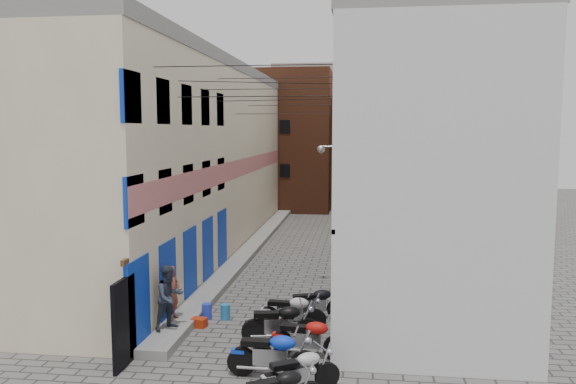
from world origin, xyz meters
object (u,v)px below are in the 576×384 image
at_px(motorcycle_d, 308,336).
at_px(motorcycle_g, 315,302).
at_px(water_jug_far, 225,312).
at_px(red_crate, 199,323).
at_px(person_b, 169,297).
at_px(motorcycle_e, 281,321).
at_px(motorcycle_b, 300,370).
at_px(water_jug_near, 207,311).
at_px(motorcycle_f, 292,310).
at_px(motorcycle_c, 273,351).
at_px(person_a, 172,293).

relative_size(motorcycle_d, motorcycle_g, 1.03).
bearing_deg(water_jug_far, red_crate, -127.91).
bearing_deg(motorcycle_g, person_b, -82.19).
bearing_deg(motorcycle_e, motorcycle_d, 30.82).
bearing_deg(red_crate, motorcycle_b, -48.47).
bearing_deg(motorcycle_b, motorcycle_d, 148.14).
distance_m(water_jug_near, water_jug_far, 0.57).
distance_m(motorcycle_f, water_jug_far, 2.24).
bearing_deg(person_b, motorcycle_c, -86.87).
bearing_deg(motorcycle_d, water_jug_near, -122.02).
bearing_deg(red_crate, motorcycle_c, -48.74).
height_order(motorcycle_b, motorcycle_e, motorcycle_e).
height_order(motorcycle_c, person_b, person_b).
height_order(motorcycle_f, person_b, person_b).
bearing_deg(motorcycle_g, motorcycle_b, -17.89).
height_order(motorcycle_g, person_a, person_a).
bearing_deg(motorcycle_f, motorcycle_b, 11.19).
relative_size(motorcycle_b, motorcycle_g, 0.98).
relative_size(motorcycle_g, red_crate, 4.68).
bearing_deg(motorcycle_f, motorcycle_c, 0.85).
xyz_separation_m(motorcycle_e, water_jug_near, (-2.53, 1.64, -0.38)).
xyz_separation_m(motorcycle_c, person_a, (-3.44, 2.94, 0.42)).
bearing_deg(person_a, motorcycle_b, -119.96).
height_order(motorcycle_e, person_a, person_a).
distance_m(motorcycle_d, red_crate, 3.90).
bearing_deg(person_b, motorcycle_b, -89.81).
bearing_deg(motorcycle_b, motorcycle_c, -169.29).
height_order(motorcycle_d, motorcycle_g, motorcycle_d).
relative_size(motorcycle_b, person_b, 1.08).
distance_m(motorcycle_b, person_b, 4.98).
height_order(motorcycle_g, water_jug_near, motorcycle_g).
bearing_deg(water_jug_near, motorcycle_c, -54.92).
relative_size(motorcycle_e, person_a, 1.35).
bearing_deg(motorcycle_e, person_b, -101.93).
relative_size(motorcycle_b, motorcycle_d, 0.95).
height_order(motorcycle_d, red_crate, motorcycle_d).
height_order(motorcycle_e, motorcycle_g, motorcycle_e).
xyz_separation_m(motorcycle_b, motorcycle_f, (-0.67, 4.01, 0.02)).
relative_size(motorcycle_b, motorcycle_f, 0.97).
height_order(motorcycle_g, red_crate, motorcycle_g).
relative_size(motorcycle_f, person_b, 1.12).
relative_size(motorcycle_d, person_b, 1.14).
height_order(motorcycle_f, red_crate, motorcycle_f).
distance_m(motorcycle_c, water_jug_near, 4.63).
height_order(motorcycle_d, motorcycle_f, motorcycle_d).
bearing_deg(motorcycle_e, water_jug_near, -134.28).
distance_m(person_a, water_jug_near, 1.40).
bearing_deg(person_b, motorcycle_f, -35.37).
height_order(motorcycle_f, motorcycle_g, motorcycle_f).
relative_size(motorcycle_c, motorcycle_d, 1.06).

